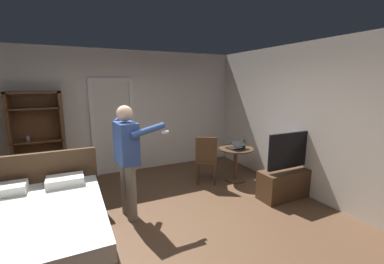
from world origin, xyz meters
TOP-DOWN VIEW (x-y plane):
  - ground_plane at (0.00, 0.00)m, footprint 6.11×6.11m
  - wall_back at (0.00, 2.84)m, footprint 5.53×0.12m
  - wall_right at (2.70, 0.00)m, footprint 0.12×5.79m
  - doorway_frame at (-0.30, 2.76)m, footprint 0.93×0.08m
  - bed at (-1.64, 0.34)m, footprint 1.65×2.08m
  - bookshelf at (-1.71, 2.61)m, footprint 0.92×0.32m
  - tv_flatscreen at (2.34, 0.15)m, footprint 1.22×0.40m
  - side_table at (1.90, 1.20)m, footprint 0.71×0.71m
  - laptop at (1.87, 1.16)m, footprint 0.35×0.35m
  - bottle_on_table at (2.04, 1.12)m, footprint 0.06×0.06m
  - wooden_chair at (1.26, 1.32)m, footprint 0.57×0.57m
  - person_blue_shirt at (-0.41, 0.72)m, footprint 0.74×0.61m
  - suitcase_dark at (-1.16, 1.94)m, footprint 0.57×0.35m
  - suitcase_small at (-1.28, 1.73)m, footprint 0.67×0.45m

SIDE VIEW (x-z plane):
  - ground_plane at x=0.00m, z-range 0.00..0.00m
  - suitcase_small at x=-1.28m, z-range 0.00..0.33m
  - suitcase_dark at x=-1.16m, z-range 0.00..0.37m
  - bed at x=-1.64m, z-range -0.21..0.81m
  - tv_flatscreen at x=2.34m, z-range -0.26..0.93m
  - side_table at x=1.90m, z-range 0.13..0.83m
  - wooden_chair at x=1.26m, z-range 0.05..1.04m
  - laptop at x=1.87m, z-range 0.67..0.84m
  - bottle_on_table at x=2.04m, z-range 0.68..0.91m
  - person_blue_shirt at x=-0.41m, z-range 0.14..1.86m
  - bookshelf at x=-1.71m, z-range 0.07..1.95m
  - doorway_frame at x=-0.30m, z-range 0.16..2.29m
  - wall_back at x=0.00m, z-range 0.00..2.73m
  - wall_right at x=2.70m, z-range 0.00..2.73m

